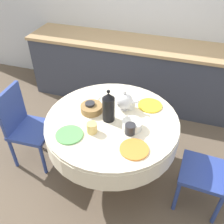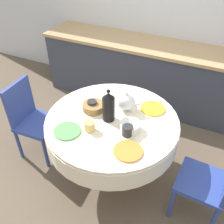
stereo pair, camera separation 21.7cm
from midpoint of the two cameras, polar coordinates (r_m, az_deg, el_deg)
name	(u,v)px [view 2 (the right image)]	position (r m, az deg, el deg)	size (l,w,h in m)	color
ground_plane	(112,173)	(2.78, 2.31, -13.87)	(12.00, 12.00, 0.00)	brown
wall_back	(172,5)	(3.54, 15.44, 22.49)	(7.00, 0.05, 2.60)	silver
kitchen_counter	(157,76)	(3.56, 11.94, 8.05)	(3.24, 0.64, 0.89)	#383D4C
dining_table	(112,130)	(2.31, 2.70, -4.16)	(1.21, 1.21, 0.76)	olive
chair_left	(213,180)	(2.31, 24.76, -14.09)	(0.42, 0.42, 0.89)	#2D428E
chair_right	(31,117)	(2.78, -15.95, -1.17)	(0.42, 0.42, 0.89)	#2D428E
plate_near_left	(67,131)	(2.11, -7.31, -4.43)	(0.23, 0.23, 0.01)	#5BA85B
cup_near_left	(90,126)	(2.08, -2.15, -3.35)	(0.09, 0.09, 0.09)	#DBB766
plate_near_right	(128,151)	(1.95, 6.93, -8.98)	(0.23, 0.23, 0.01)	orange
cup_near_right	(127,130)	(2.06, 6.56, -4.35)	(0.09, 0.09, 0.09)	#28282D
plate_far_left	(93,95)	(2.51, -1.96, 3.71)	(0.23, 0.23, 0.01)	white
cup_far_left	(92,105)	(2.31, -1.88, 1.48)	(0.09, 0.09, 0.09)	#28282D
plate_far_right	(153,108)	(2.38, 11.91, 0.70)	(0.23, 0.23, 0.01)	yellow
cup_far_right	(133,106)	(2.32, 7.39, 1.35)	(0.09, 0.09, 0.09)	white
coffee_carafe	(109,107)	(2.14, 2.11, 1.12)	(0.11, 0.11, 0.31)	black
teapot	(126,102)	(2.29, 6.05, 2.18)	(0.22, 0.16, 0.20)	white
bread_basket	(93,107)	(2.31, -1.59, 1.10)	(0.20, 0.20, 0.07)	olive
fruit_bowl	(130,126)	(2.11, 7.11, -3.41)	(0.17, 0.17, 0.07)	silver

